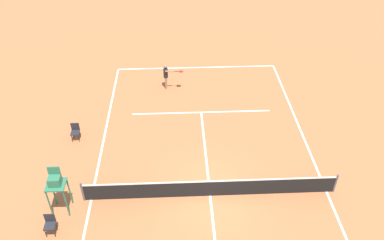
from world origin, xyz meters
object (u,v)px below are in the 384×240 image
at_px(umpire_chair, 56,184).
at_px(courtside_chair_far, 50,223).
at_px(tennis_ball, 196,114).
at_px(courtside_chair_mid, 75,131).
at_px(player_serving, 167,74).

distance_m(umpire_chair, courtside_chair_far, 1.61).
height_order(tennis_ball, courtside_chair_far, courtside_chair_far).
relative_size(tennis_ball, courtside_chair_far, 0.07).
bearing_deg(courtside_chair_far, courtside_chair_mid, -88.87).
bearing_deg(courtside_chair_far, tennis_ball, -128.95).
bearing_deg(player_serving, umpire_chair, -20.58).
bearing_deg(umpire_chair, courtside_chair_mid, -86.31).
relative_size(player_serving, courtside_chair_mid, 1.78).
xyz_separation_m(player_serving, courtside_chair_mid, (4.83, 4.82, -0.47)).
xyz_separation_m(tennis_ball, courtside_chair_far, (6.42, 7.95, 0.50)).
distance_m(player_serving, umpire_chair, 10.68).
bearing_deg(tennis_ball, courtside_chair_mid, 16.42).
xyz_separation_m(courtside_chair_mid, courtside_chair_far, (-0.12, 6.02, 0.00)).
bearing_deg(courtside_chair_mid, player_serving, -135.08).
bearing_deg(courtside_chair_mid, umpire_chair, 93.69).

